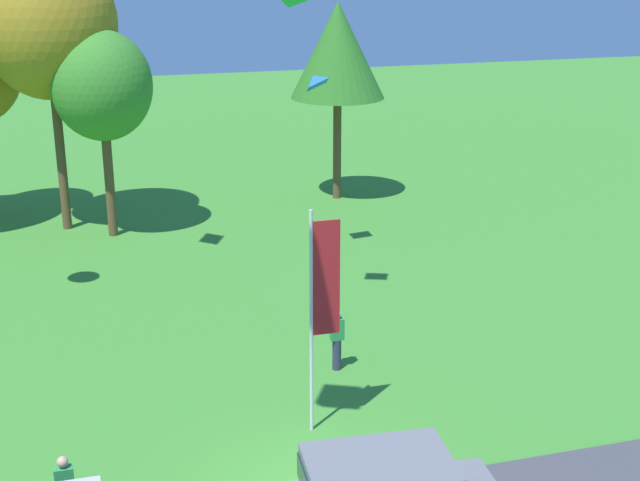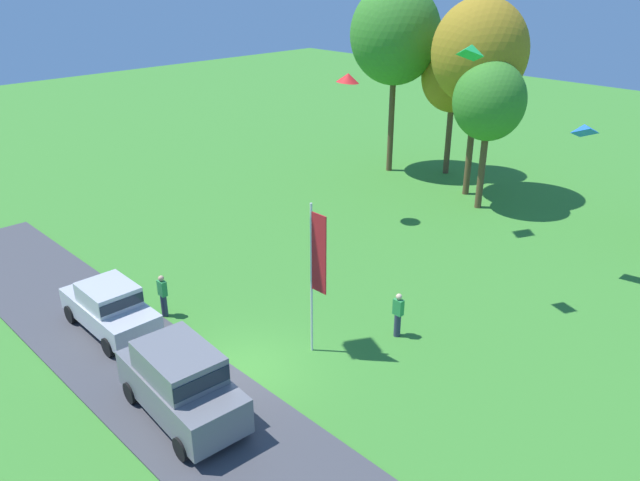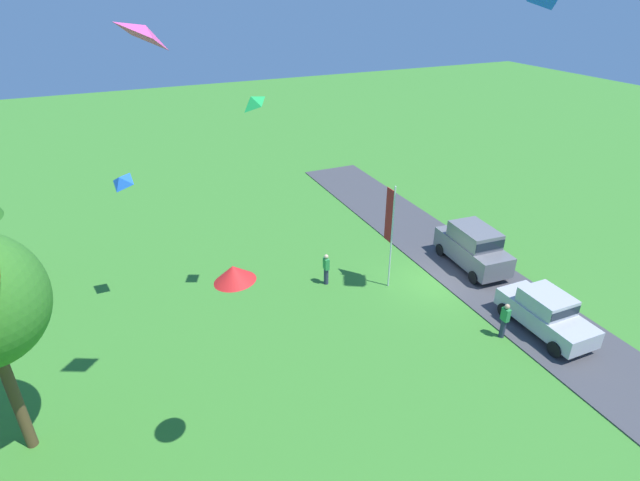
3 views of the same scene
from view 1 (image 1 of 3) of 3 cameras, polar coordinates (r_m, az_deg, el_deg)
name	(u,v)px [view 1 (image 1 of 3)]	position (r m, az deg, el deg)	size (l,w,h in m)	color
person_beside_suv	(337,339)	(23.91, 1.09, -6.34)	(0.36, 0.24, 1.71)	#2D334C
tree_left_of_center	(48,25)	(35.43, -17.01, 13.07)	(5.11, 5.11, 10.78)	brown
tree_far_right	(102,86)	(34.33, -13.79, 9.56)	(3.74, 3.74, 7.89)	brown
tree_right_of_center	(338,51)	(38.49, 1.14, 12.04)	(4.03, 4.03, 8.50)	brown
flag_banner	(321,294)	(20.07, 0.07, -3.43)	(0.71, 0.08, 5.45)	silver
kite_diamond_trailing_tail	(313,81)	(30.94, -0.45, 10.18)	(0.81, 0.77, 0.35)	blue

